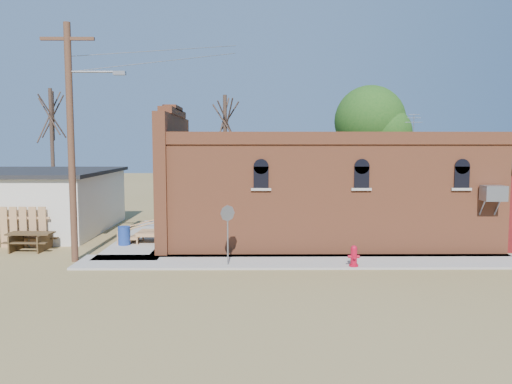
{
  "coord_description": "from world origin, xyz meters",
  "views": [
    {
      "loc": [
        -1.37,
        -17.77,
        4.51
      ],
      "look_at": [
        -1.18,
        4.18,
        2.4
      ],
      "focal_mm": 35.0,
      "sensor_mm": 36.0,
      "label": 1
    }
  ],
  "objects_px": {
    "brick_bar": "(316,191)",
    "picnic_table": "(31,239)",
    "utility_pole": "(72,137)",
    "trash_barrel": "(124,236)",
    "fire_hydrant": "(354,256)",
    "stop_sign": "(228,219)"
  },
  "relations": [
    {
      "from": "utility_pole",
      "to": "stop_sign",
      "type": "relative_size",
      "value": 4.05
    },
    {
      "from": "utility_pole",
      "to": "fire_hydrant",
      "type": "xyz_separation_m",
      "value": [
        10.49,
        -1.2,
        -4.31
      ]
    },
    {
      "from": "brick_bar",
      "to": "picnic_table",
      "type": "distance_m",
      "value": 12.76
    },
    {
      "from": "fire_hydrant",
      "to": "picnic_table",
      "type": "height_order",
      "value": "fire_hydrant"
    },
    {
      "from": "stop_sign",
      "to": "picnic_table",
      "type": "relative_size",
      "value": 1.18
    },
    {
      "from": "stop_sign",
      "to": "trash_barrel",
      "type": "distance_m",
      "value": 6.14
    },
    {
      "from": "trash_barrel",
      "to": "picnic_table",
      "type": "relative_size",
      "value": 0.43
    },
    {
      "from": "utility_pole",
      "to": "brick_bar",
      "type": "bearing_deg",
      "value": 23.69
    },
    {
      "from": "fire_hydrant",
      "to": "picnic_table",
      "type": "distance_m",
      "value": 13.5
    },
    {
      "from": "trash_barrel",
      "to": "utility_pole",
      "type": "bearing_deg",
      "value": -112.53
    },
    {
      "from": "picnic_table",
      "to": "stop_sign",
      "type": "bearing_deg",
      "value": -17.13
    },
    {
      "from": "fire_hydrant",
      "to": "picnic_table",
      "type": "bearing_deg",
      "value": 177.86
    },
    {
      "from": "brick_bar",
      "to": "fire_hydrant",
      "type": "xyz_separation_m",
      "value": [
        0.7,
        -5.5,
        -1.88
      ]
    },
    {
      "from": "fire_hydrant",
      "to": "stop_sign",
      "type": "xyz_separation_m",
      "value": [
        -4.59,
        0.29,
        1.33
      ]
    },
    {
      "from": "brick_bar",
      "to": "utility_pole",
      "type": "xyz_separation_m",
      "value": [
        -9.79,
        -4.29,
        2.43
      ]
    },
    {
      "from": "brick_bar",
      "to": "picnic_table",
      "type": "xyz_separation_m",
      "value": [
        -12.41,
        -2.29,
        -1.84
      ]
    },
    {
      "from": "trash_barrel",
      "to": "stop_sign",
      "type": "bearing_deg",
      "value": -37.73
    },
    {
      "from": "brick_bar",
      "to": "picnic_table",
      "type": "relative_size",
      "value": 8.68
    },
    {
      "from": "brick_bar",
      "to": "picnic_table",
      "type": "height_order",
      "value": "brick_bar"
    },
    {
      "from": "trash_barrel",
      "to": "brick_bar",
      "type": "bearing_deg",
      "value": 10.05
    },
    {
      "from": "brick_bar",
      "to": "utility_pole",
      "type": "bearing_deg",
      "value": -156.31
    },
    {
      "from": "utility_pole",
      "to": "trash_barrel",
      "type": "relative_size",
      "value": 10.99
    }
  ]
}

